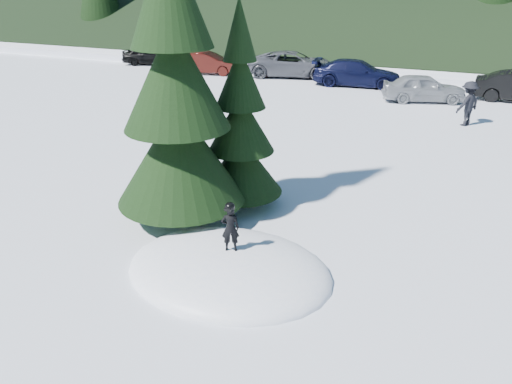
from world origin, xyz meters
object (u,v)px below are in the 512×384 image
at_px(car_1, 208,63).
at_px(adult_2, 468,104).
at_px(car_2, 293,64).
at_px(spruce_tall, 176,90).
at_px(car_4, 424,88).
at_px(child_skier, 230,228).
at_px(spruce_short, 241,130).
at_px(car_0, 151,55).
at_px(car_3, 357,73).

bearing_deg(car_1, adult_2, -122.83).
bearing_deg(car_2, spruce_tall, 177.77).
relative_size(spruce_tall, car_4, 2.17).
xyz_separation_m(child_skier, car_4, (1.87, 17.75, -0.32)).
relative_size(spruce_short, car_4, 1.35).
height_order(adult_2, car_2, adult_2).
bearing_deg(car_2, adult_2, -139.85).
xyz_separation_m(spruce_tall, car_1, (-9.38, 18.46, -2.64)).
height_order(adult_2, car_0, adult_2).
height_order(car_3, car_4, car_3).
relative_size(car_0, car_1, 0.96).
distance_m(car_0, car_3, 14.98).
distance_m(adult_2, car_2, 12.73).
xyz_separation_m(child_skier, adult_2, (4.01, 13.99, -0.07)).
bearing_deg(spruce_tall, spruce_short, 54.46).
height_order(car_1, car_2, car_2).
height_order(car_0, car_2, car_2).
bearing_deg(car_4, car_1, 61.53).
bearing_deg(car_1, spruce_short, -159.92).
bearing_deg(car_1, car_0, 62.37).
xyz_separation_m(child_skier, car_2, (-6.29, 21.45, -0.23)).
distance_m(spruce_short, car_1, 20.02).
height_order(spruce_tall, car_0, spruce_tall).
bearing_deg(car_3, car_0, 77.72).
distance_m(child_skier, car_4, 17.85).
xyz_separation_m(spruce_short, car_2, (-5.09, 18.35, -1.34)).
bearing_deg(car_4, car_0, 59.73).
relative_size(child_skier, car_0, 0.26).
height_order(car_0, car_3, car_3).
relative_size(spruce_short, car_0, 1.36).
bearing_deg(spruce_tall, car_1, 116.92).
bearing_deg(car_3, car_1, 83.97).
height_order(child_skier, car_2, car_2).
bearing_deg(car_4, spruce_short, 149.87).
relative_size(car_0, car_3, 0.79).
bearing_deg(car_3, child_skier, 179.23).
bearing_deg(spruce_tall, car_0, 126.34).
height_order(spruce_short, car_0, spruce_short).
relative_size(car_1, car_4, 1.04).
bearing_deg(adult_2, child_skier, 19.24).
bearing_deg(car_2, car_0, 74.51).
relative_size(spruce_tall, child_skier, 8.42).
bearing_deg(spruce_short, car_3, 92.81).
relative_size(car_1, car_2, 0.75).
bearing_deg(spruce_short, car_4, 78.14).
bearing_deg(adult_2, car_0, -75.06).
bearing_deg(child_skier, spruce_short, -93.10).
height_order(adult_2, car_4, adult_2).
xyz_separation_m(spruce_short, car_4, (3.08, 14.64, -1.43)).
xyz_separation_m(spruce_tall, car_2, (-4.09, 19.75, -2.56)).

